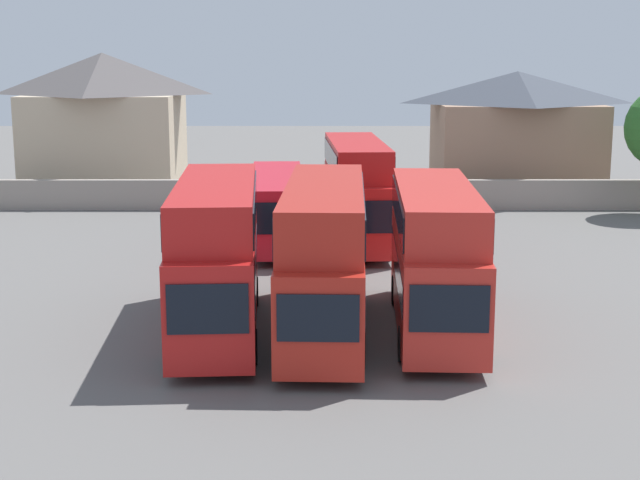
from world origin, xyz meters
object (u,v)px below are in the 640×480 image
object	(u,v)px
bus_1	(214,249)
bus_5	(354,187)
bus_4	(274,205)
house_terrace_left	(102,122)
house_terrace_centre	(513,132)
bus_2	(322,250)
bus_3	(432,251)

from	to	relation	value
bus_1	bus_5	size ratio (longest dim) A/B	1.02
bus_4	house_terrace_left	xyz separation A→B (m)	(-12.17, 17.20, 2.73)
bus_1	bus_5	xyz separation A→B (m)	(5.24, 14.63, -0.02)
house_terrace_left	house_terrace_centre	bearing A→B (deg)	-0.97
bus_2	house_terrace_centre	distance (m)	33.95
bus_4	bus_2	bearing A→B (deg)	6.39
bus_1	bus_3	bearing A→B (deg)	88.50
house_terrace_centre	bus_4	bearing A→B (deg)	-131.92
house_terrace_centre	bus_5	bearing A→B (deg)	-123.49
bus_3	bus_4	xyz separation A→B (m)	(-6.00, 14.46, -0.79)
bus_3	house_terrace_centre	bearing A→B (deg)	166.37
bus_4	house_terrace_centre	size ratio (longest dim) A/B	1.03
bus_5	bus_4	bearing A→B (deg)	-94.15
bus_5	house_terrace_centre	size ratio (longest dim) A/B	0.99
bus_3	bus_5	xyz separation A→B (m)	(-2.10, 14.38, 0.08)
bus_2	house_terrace_centre	size ratio (longest dim) A/B	1.09
bus_1	house_terrace_left	world-z (taller)	house_terrace_left
bus_1	bus_2	xyz separation A→B (m)	(3.61, 0.01, -0.04)
bus_1	bus_2	distance (m)	3.61
bus_1	bus_3	size ratio (longest dim) A/B	1.02
bus_1	bus_3	xyz separation A→B (m)	(7.34, 0.25, -0.10)
bus_3	house_terrace_centre	world-z (taller)	house_terrace_centre
bus_4	bus_1	bearing A→B (deg)	-7.59
bus_2	bus_4	world-z (taller)	bus_2
bus_5	house_terrace_centre	xyz separation A→B (m)	(11.13, 16.82, 1.24)
house_terrace_left	house_terrace_centre	world-z (taller)	house_terrace_left
bus_3	house_terrace_left	size ratio (longest dim) A/B	1.06
bus_3	bus_5	bearing A→B (deg)	-169.17
house_terrace_left	bus_1	bearing A→B (deg)	-71.26
bus_1	house_terrace_centre	world-z (taller)	house_terrace_centre
bus_1	bus_4	xyz separation A→B (m)	(1.34, 14.71, -0.90)
bus_5	house_terrace_left	world-z (taller)	house_terrace_left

